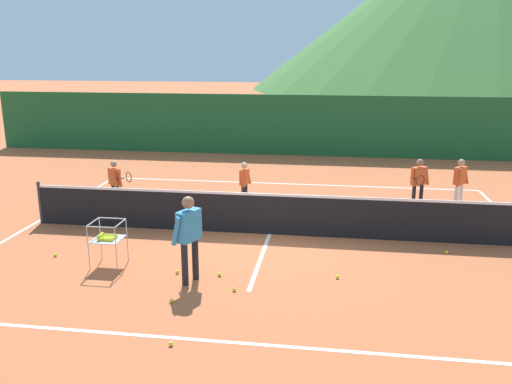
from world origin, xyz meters
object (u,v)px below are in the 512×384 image
(tennis_ball_0, at_px, (171,301))
(tennis_ball_5, at_px, (177,272))
(student_2, at_px, (419,179))
(tennis_ball_2, at_px, (220,275))
(tennis_ball_6, at_px, (337,277))
(student_3, at_px, (460,179))
(ball_cart, at_px, (107,237))
(tennis_ball_1, at_px, (55,255))
(tennis_ball_3, at_px, (234,289))
(tennis_ball_7, at_px, (171,344))
(student_1, at_px, (245,180))
(tennis_ball_4, at_px, (447,252))
(instructor, at_px, (189,231))
(student_0, at_px, (115,180))
(tennis_net, at_px, (270,214))

(tennis_ball_0, height_order, tennis_ball_5, same)
(student_2, distance_m, tennis_ball_2, 6.73)
(tennis_ball_5, distance_m, tennis_ball_6, 3.02)
(student_3, relative_size, ball_cart, 1.49)
(ball_cart, distance_m, tennis_ball_1, 1.42)
(tennis_ball_2, relative_size, tennis_ball_6, 1.00)
(tennis_ball_3, bearing_deg, tennis_ball_7, -106.74)
(tennis_ball_3, height_order, tennis_ball_7, same)
(tennis_ball_1, distance_m, tennis_ball_7, 4.51)
(tennis_ball_3, relative_size, tennis_ball_5, 1.00)
(student_1, relative_size, tennis_ball_4, 17.80)
(tennis_ball_3, height_order, tennis_ball_6, same)
(instructor, relative_size, student_3, 1.22)
(student_3, bearing_deg, tennis_ball_7, -125.40)
(tennis_ball_3, distance_m, tennis_ball_7, 1.99)
(ball_cart, distance_m, tennis_ball_4, 6.95)
(student_0, relative_size, tennis_ball_4, 19.00)
(tennis_net, bearing_deg, student_2, 35.58)
(ball_cart, xyz_separation_m, tennis_ball_5, (1.45, -0.20, -0.55))
(student_1, xyz_separation_m, ball_cart, (-1.96, -4.53, -0.14))
(student_0, distance_m, student_3, 9.20)
(student_2, xyz_separation_m, tennis_ball_1, (-7.87, -4.64, -0.78))
(tennis_ball_6, relative_size, tennis_ball_7, 1.00)
(student_2, height_order, tennis_ball_5, student_2)
(tennis_ball_1, distance_m, tennis_ball_6, 5.76)
(tennis_ball_7, bearing_deg, ball_cart, 127.82)
(tennis_ball_3, height_order, tennis_ball_5, same)
(tennis_ball_2, xyz_separation_m, tennis_ball_6, (2.20, 0.21, 0.00))
(student_1, bearing_deg, tennis_ball_0, -92.55)
(tennis_ball_2, height_order, tennis_ball_5, same)
(student_2, distance_m, student_3, 1.13)
(tennis_ball_2, bearing_deg, instructor, -147.49)
(student_3, xyz_separation_m, ball_cart, (-7.68, -5.16, -0.22))
(student_2, bearing_deg, ball_cart, -143.25)
(tennis_ball_2, height_order, tennis_ball_3, same)
(tennis_net, distance_m, student_2, 4.51)
(student_0, relative_size, student_2, 0.95)
(tennis_net, distance_m, tennis_ball_2, 2.62)
(tennis_ball_1, bearing_deg, tennis_ball_0, -29.10)
(instructor, height_order, tennis_ball_4, instructor)
(tennis_ball_1, height_order, tennis_ball_2, same)
(student_0, bearing_deg, instructor, -53.56)
(tennis_ball_0, relative_size, tennis_ball_4, 1.00)
(student_3, bearing_deg, tennis_ball_5, -139.30)
(tennis_ball_0, relative_size, tennis_ball_2, 1.00)
(tennis_ball_0, distance_m, tennis_ball_6, 3.10)
(tennis_ball_4, height_order, tennis_ball_5, same)
(instructor, relative_size, tennis_ball_5, 23.93)
(student_0, height_order, student_2, student_2)
(student_2, relative_size, tennis_ball_7, 19.91)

